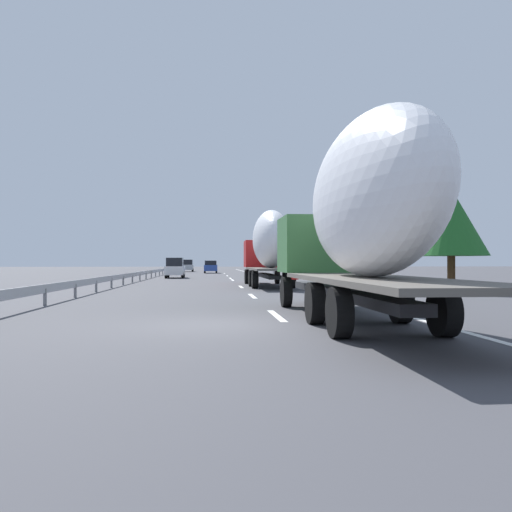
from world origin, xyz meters
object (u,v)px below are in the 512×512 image
(car_white_van, at_px, (175,268))
(car_blue_sedan, at_px, (211,267))
(truck_trailing, at_px, (358,214))
(car_silver_hatch, at_px, (188,266))
(truck_lead, at_px, (269,245))
(road_sign, at_px, (273,255))

(car_white_van, relative_size, car_blue_sedan, 0.93)
(truck_trailing, distance_m, car_silver_hatch, 72.33)
(truck_lead, xyz_separation_m, car_silver_hatch, (52.31, 7.44, -1.64))
(car_white_van, bearing_deg, car_blue_sedan, -8.83)
(truck_lead, relative_size, car_blue_sedan, 2.66)
(car_white_van, bearing_deg, road_sign, -67.79)
(truck_trailing, bearing_deg, car_silver_hatch, 5.91)
(car_white_van, height_order, road_sign, road_sign)
(truck_trailing, relative_size, car_silver_hatch, 3.21)
(truck_lead, relative_size, truck_trailing, 0.89)
(truck_lead, bearing_deg, road_sign, -7.76)
(truck_trailing, xyz_separation_m, car_blue_sedan, (60.70, 3.69, -1.84))
(car_white_van, bearing_deg, car_silver_hatch, 0.42)
(car_blue_sedan, distance_m, road_sign, 19.60)
(car_blue_sedan, xyz_separation_m, road_sign, (-18.33, -6.79, 1.44))
(truck_lead, xyz_separation_m, car_blue_sedan, (41.08, 3.69, -1.71))
(car_blue_sedan, relative_size, road_sign, 1.32)
(truck_trailing, height_order, car_white_van, truck_trailing)
(car_silver_hatch, bearing_deg, truck_lead, -171.90)
(truck_trailing, height_order, road_sign, truck_trailing)
(car_silver_hatch, distance_m, car_blue_sedan, 11.83)
(truck_lead, relative_size, car_silver_hatch, 2.85)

